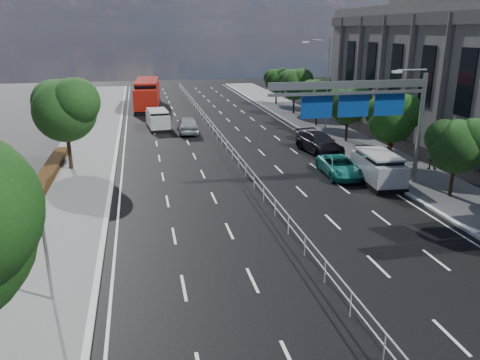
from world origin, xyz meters
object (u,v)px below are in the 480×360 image
object	(u,v)px
silver_minivan	(378,168)
parked_car_teal	(340,166)
parked_car_dark	(319,143)
pedestrian_b	(431,158)
near_car_silver	(188,125)
white_minivan	(158,120)
pedestrian_a	(389,156)
toilet_sign	(30,231)
near_car_dark	(152,98)
red_bus	(148,93)
overhead_gantry	(366,100)

from	to	relation	value
silver_minivan	parked_car_teal	distance (m)	2.72
parked_car_dark	pedestrian_b	size ratio (longest dim) A/B	3.46
near_car_silver	parked_car_teal	distance (m)	18.59
parked_car_teal	near_car_silver	bearing A→B (deg)	122.32
white_minivan	pedestrian_a	bearing A→B (deg)	-54.63
toilet_sign	parked_car_dark	size ratio (longest dim) A/B	0.78
near_car_silver	pedestrian_a	distance (m)	20.41
near_car_dark	red_bus	bearing A→B (deg)	79.06
overhead_gantry	silver_minivan	size ratio (longest dim) A/B	2.01
overhead_gantry	parked_car_teal	world-z (taller)	overhead_gantry
parked_car_dark	near_car_silver	bearing A→B (deg)	126.90
near_car_silver	pedestrian_b	xyz separation A→B (m)	(15.76, -16.63, 0.12)
near_car_dark	pedestrian_a	size ratio (longest dim) A/B	2.30
silver_minivan	near_car_dark	bearing A→B (deg)	113.94
parked_car_dark	parked_car_teal	bearing A→B (deg)	-106.12
toilet_sign	overhead_gantry	bearing A→B (deg)	29.60
toilet_sign	pedestrian_a	world-z (taller)	toilet_sign
red_bus	parked_car_dark	size ratio (longest dim) A/B	2.20
near_car_silver	white_minivan	bearing A→B (deg)	-40.76
near_car_dark	silver_minivan	xyz separation A→B (m)	(13.39, -38.52, 0.28)
toilet_sign	silver_minivan	world-z (taller)	toilet_sign
near_car_silver	pedestrian_b	distance (m)	22.92
parked_car_teal	parked_car_dark	xyz separation A→B (m)	(0.95, 6.34, 0.14)
red_bus	parked_car_teal	size ratio (longest dim) A/B	2.54
toilet_sign	red_bus	size ratio (longest dim) A/B	0.35
overhead_gantry	near_car_silver	world-z (taller)	overhead_gantry
pedestrian_a	pedestrian_b	xyz separation A→B (m)	(2.94, -0.76, -0.15)
white_minivan	pedestrian_b	bearing A→B (deg)	-50.86
toilet_sign	red_bus	distance (m)	45.65
overhead_gantry	pedestrian_b	world-z (taller)	overhead_gantry
pedestrian_a	toilet_sign	bearing A→B (deg)	-9.15
overhead_gantry	parked_car_dark	world-z (taller)	overhead_gantry
parked_car_dark	pedestrian_b	distance (m)	8.91
white_minivan	parked_car_teal	bearing A→B (deg)	-63.25
white_minivan	red_bus	bearing A→B (deg)	87.72
white_minivan	red_bus	world-z (taller)	red_bus
near_car_dark	toilet_sign	bearing A→B (deg)	82.50
silver_minivan	parked_car_teal	size ratio (longest dim) A/B	1.05
silver_minivan	parked_car_dark	size ratio (longest dim) A/B	0.91
white_minivan	near_car_silver	bearing A→B (deg)	-47.26
near_car_dark	pedestrian_b	world-z (taller)	pedestrian_b
pedestrian_b	white_minivan	bearing A→B (deg)	-14.47
parked_car_teal	overhead_gantry	bearing A→B (deg)	-80.92
toilet_sign	red_bus	world-z (taller)	toilet_sign
near_car_silver	parked_car_teal	size ratio (longest dim) A/B	1.01
white_minivan	pedestrian_a	xyz separation A→B (m)	(15.60, -18.40, 0.12)
parked_car_teal	parked_car_dark	world-z (taller)	parked_car_dark
pedestrian_b	near_car_silver	bearing A→B (deg)	-15.06
toilet_sign	silver_minivan	size ratio (longest dim) A/B	0.85
near_car_dark	parked_car_teal	bearing A→B (deg)	106.92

